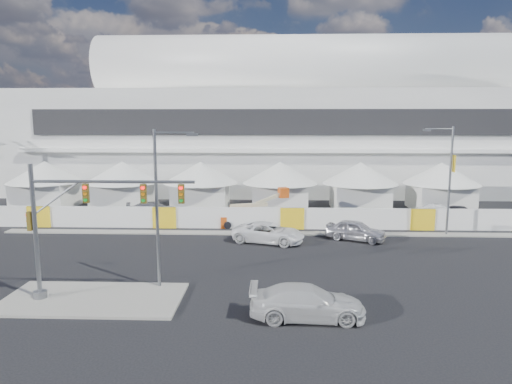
{
  "coord_description": "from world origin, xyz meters",
  "views": [
    {
      "loc": [
        4.08,
        -27.2,
        10.11
      ],
      "look_at": [
        2.78,
        10.0,
        4.19
      ],
      "focal_mm": 32.0,
      "sensor_mm": 36.0,
      "label": 1
    }
  ],
  "objects_px": {
    "sedan_silver": "(356,230)",
    "lot_car_c": "(155,210)",
    "pickup_near": "(307,302)",
    "lot_car_a": "(442,213)",
    "traffic_mast": "(69,226)",
    "streetlight_median": "(161,198)",
    "lot_car_b": "(462,212)",
    "pickup_curb": "(269,233)",
    "streetlight_curb": "(448,173)",
    "boom_lift": "(244,216)"
  },
  "relations": [
    {
      "from": "sedan_silver",
      "to": "lot_car_a",
      "type": "xyz_separation_m",
      "value": [
        10.16,
        8.21,
        -0.08
      ]
    },
    {
      "from": "lot_car_a",
      "to": "boom_lift",
      "type": "height_order",
      "value": "boom_lift"
    },
    {
      "from": "pickup_near",
      "to": "boom_lift",
      "type": "relative_size",
      "value": 0.83
    },
    {
      "from": "lot_car_c",
      "to": "streetlight_curb",
      "type": "xyz_separation_m",
      "value": [
        27.41,
        -6.48,
        4.71
      ]
    },
    {
      "from": "lot_car_c",
      "to": "lot_car_a",
      "type": "bearing_deg",
      "value": -105.7
    },
    {
      "from": "pickup_near",
      "to": "streetlight_curb",
      "type": "xyz_separation_m",
      "value": [
        13.36,
        17.45,
        4.67
      ]
    },
    {
      "from": "lot_car_b",
      "to": "boom_lift",
      "type": "height_order",
      "value": "boom_lift"
    },
    {
      "from": "pickup_near",
      "to": "streetlight_median",
      "type": "bearing_deg",
      "value": 65.15
    },
    {
      "from": "streetlight_median",
      "to": "streetlight_curb",
      "type": "relative_size",
      "value": 0.99
    },
    {
      "from": "pickup_curb",
      "to": "streetlight_curb",
      "type": "distance_m",
      "value": 16.4
    },
    {
      "from": "lot_car_a",
      "to": "lot_car_c",
      "type": "distance_m",
      "value": 29.48
    },
    {
      "from": "pickup_near",
      "to": "lot_car_a",
      "type": "relative_size",
      "value": 1.26
    },
    {
      "from": "lot_car_c",
      "to": "traffic_mast",
      "type": "bearing_deg",
      "value": 167.3
    },
    {
      "from": "streetlight_curb",
      "to": "boom_lift",
      "type": "height_order",
      "value": "streetlight_curb"
    },
    {
      "from": "pickup_near",
      "to": "boom_lift",
      "type": "bearing_deg",
      "value": 12.62
    },
    {
      "from": "pickup_near",
      "to": "lot_car_a",
      "type": "height_order",
      "value": "pickup_near"
    },
    {
      "from": "traffic_mast",
      "to": "sedan_silver",
      "type": "bearing_deg",
      "value": 36.98
    },
    {
      "from": "lot_car_a",
      "to": "streetlight_median",
      "type": "relative_size",
      "value": 0.5
    },
    {
      "from": "pickup_curb",
      "to": "lot_car_b",
      "type": "height_order",
      "value": "pickup_curb"
    },
    {
      "from": "traffic_mast",
      "to": "streetlight_median",
      "type": "height_order",
      "value": "streetlight_median"
    },
    {
      "from": "traffic_mast",
      "to": "lot_car_b",
      "type": "bearing_deg",
      "value": 36.14
    },
    {
      "from": "pickup_near",
      "to": "streetlight_median",
      "type": "relative_size",
      "value": 0.63
    },
    {
      "from": "streetlight_curb",
      "to": "lot_car_a",
      "type": "bearing_deg",
      "value": 71.94
    },
    {
      "from": "lot_car_a",
      "to": "traffic_mast",
      "type": "relative_size",
      "value": 0.5
    },
    {
      "from": "lot_car_c",
      "to": "lot_car_b",
      "type": "bearing_deg",
      "value": -104.95
    },
    {
      "from": "lot_car_b",
      "to": "boom_lift",
      "type": "bearing_deg",
      "value": 112.73
    },
    {
      "from": "lot_car_a",
      "to": "traffic_mast",
      "type": "bearing_deg",
      "value": 138.16
    },
    {
      "from": "lot_car_a",
      "to": "streetlight_median",
      "type": "xyz_separation_m",
      "value": [
        -23.81,
        -19.88,
        4.79
      ]
    },
    {
      "from": "lot_car_c",
      "to": "traffic_mast",
      "type": "xyz_separation_m",
      "value": [
        1.06,
        -22.11,
        3.51
      ]
    },
    {
      "from": "sedan_silver",
      "to": "lot_car_a",
      "type": "height_order",
      "value": "sedan_silver"
    },
    {
      "from": "pickup_curb",
      "to": "pickup_near",
      "type": "distance_m",
      "value": 14.76
    },
    {
      "from": "sedan_silver",
      "to": "boom_lift",
      "type": "distance_m",
      "value": 10.91
    },
    {
      "from": "lot_car_b",
      "to": "boom_lift",
      "type": "distance_m",
      "value": 22.44
    },
    {
      "from": "streetlight_curb",
      "to": "streetlight_median",
      "type": "bearing_deg",
      "value": -148.1
    },
    {
      "from": "sedan_silver",
      "to": "pickup_near",
      "type": "xyz_separation_m",
      "value": [
        -5.27,
        -15.59,
        0.0
      ]
    },
    {
      "from": "pickup_near",
      "to": "lot_car_b",
      "type": "xyz_separation_m",
      "value": [
        17.63,
        24.2,
        -0.14
      ]
    },
    {
      "from": "sedan_silver",
      "to": "lot_car_c",
      "type": "xyz_separation_m",
      "value": [
        -19.33,
        8.35,
        -0.04
      ]
    },
    {
      "from": "boom_lift",
      "to": "streetlight_median",
      "type": "bearing_deg",
      "value": -121.99
    },
    {
      "from": "lot_car_b",
      "to": "streetlight_curb",
      "type": "bearing_deg",
      "value": 160.76
    },
    {
      "from": "traffic_mast",
      "to": "streetlight_median",
      "type": "xyz_separation_m",
      "value": [
        4.62,
        2.1,
        1.23
      ]
    },
    {
      "from": "lot_car_b",
      "to": "streetlight_median",
      "type": "relative_size",
      "value": 0.45
    },
    {
      "from": "streetlight_curb",
      "to": "lot_car_b",
      "type": "bearing_deg",
      "value": 57.65
    },
    {
      "from": "lot_car_b",
      "to": "traffic_mast",
      "type": "relative_size",
      "value": 0.46
    },
    {
      "from": "lot_car_c",
      "to": "pickup_near",
      "type": "bearing_deg",
      "value": -165.01
    },
    {
      "from": "pickup_near",
      "to": "lot_car_b",
      "type": "distance_m",
      "value": 29.94
    },
    {
      "from": "pickup_curb",
      "to": "streetlight_median",
      "type": "bearing_deg",
      "value": 166.43
    },
    {
      "from": "streetlight_curb",
      "to": "traffic_mast",
      "type": "bearing_deg",
      "value": -149.34
    },
    {
      "from": "pickup_near",
      "to": "boom_lift",
      "type": "height_order",
      "value": "boom_lift"
    },
    {
      "from": "pickup_curb",
      "to": "traffic_mast",
      "type": "bearing_deg",
      "value": 156.43
    },
    {
      "from": "sedan_silver",
      "to": "pickup_curb",
      "type": "xyz_separation_m",
      "value": [
        -7.37,
        -0.98,
        -0.03
      ]
    }
  ]
}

